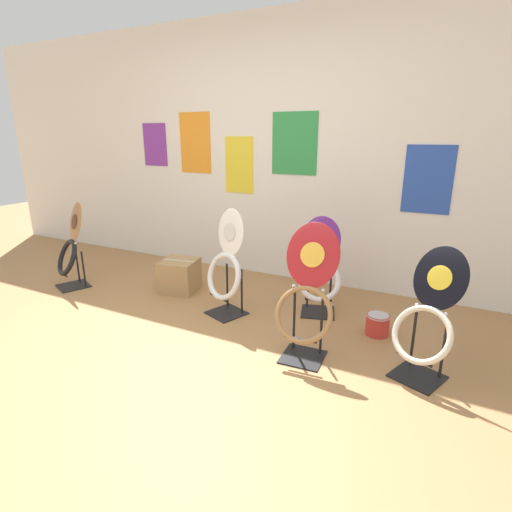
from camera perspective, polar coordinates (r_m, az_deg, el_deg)
The scene contains 9 objects.
ground_plane at distance 2.78m, azimuth -18.33°, elevation -15.97°, with size 14.00×14.00×0.00m, color #A37547.
wall_back at distance 4.19m, azimuth 2.21°, elevation 14.59°, with size 8.00×0.07×2.60m.
toilet_seat_display_jazz_black at distance 2.68m, azimuth 23.20°, elevation -8.69°, with size 0.45×0.45×0.83m.
toilet_seat_display_white_plain at distance 3.32m, azimuth -4.34°, elevation -1.77°, with size 0.44×0.36×0.90m.
toilet_seat_display_crimson_swirl at distance 2.70m, azimuth 7.28°, elevation -5.79°, with size 0.40×0.40×0.91m.
toilet_seat_display_woodgrain at distance 4.35m, azimuth -25.02°, elevation 0.77°, with size 0.44×0.40×0.85m.
toilet_seat_display_purple_note at distance 3.40m, azimuth 9.09°, elevation -2.35°, with size 0.42×0.40×0.82m.
paint_can at distance 3.23m, azimuth 16.98°, elevation -9.26°, with size 0.18×0.18×0.16m.
storage_box at distance 3.97m, azimuth -10.85°, elevation -2.76°, with size 0.39×0.39×0.31m.
Camera 1 is at (1.74, -1.59, 1.47)m, focal length 28.00 mm.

